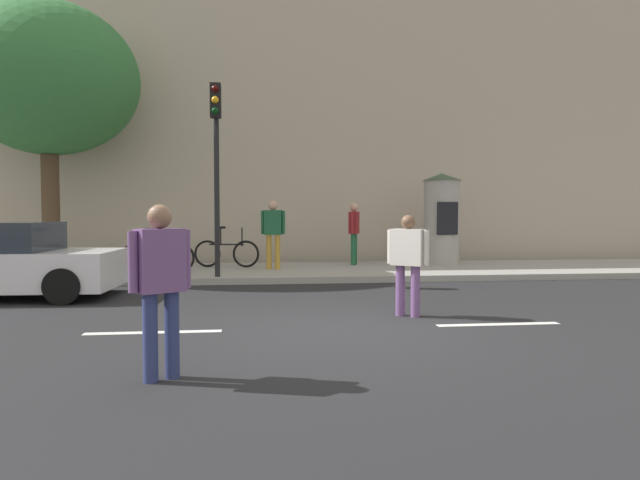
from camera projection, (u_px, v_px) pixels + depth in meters
name	position (u px, v px, depth m)	size (l,w,h in m)	color
ground_plane	(332.00, 328.00, 7.85)	(80.00, 80.00, 0.00)	#232326
sidewalk_curb	(295.00, 272.00, 14.80)	(36.00, 4.00, 0.15)	#9E9B93
lane_markings	(332.00, 328.00, 7.85)	(25.80, 0.16, 0.01)	silver
building_backdrop	(284.00, 105.00, 19.51)	(36.00, 5.00, 10.59)	#B7A893
traffic_light	(216.00, 148.00, 12.69)	(0.24, 0.45, 4.30)	black
poster_column	(441.00, 218.00, 16.07)	(1.09, 1.09, 2.56)	#9E9B93
street_tree	(48.00, 80.00, 14.42)	(4.50, 4.50, 6.75)	#4C3826
pedestrian_near_pole	(408.00, 257.00, 8.73)	(0.56, 0.49, 1.56)	#724C84
pedestrian_with_bag	(160.00, 276.00, 5.40)	(0.53, 0.51, 1.67)	navy
pedestrian_in_light_jacket	(354.00, 229.00, 15.91)	(0.37, 0.56, 1.72)	#1E5938
pedestrian_in_red_top	(273.00, 229.00, 14.62)	(0.62, 0.31, 1.76)	#B78C33
bicycle_leaning	(227.00, 253.00, 15.18)	(1.74, 0.43, 1.09)	black
bicycle_upright	(157.00, 258.00, 13.52)	(1.72, 0.54, 1.09)	black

